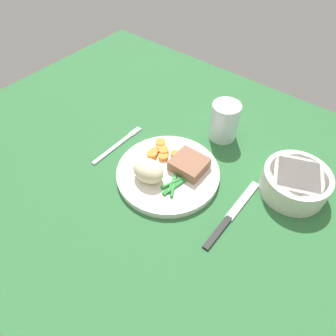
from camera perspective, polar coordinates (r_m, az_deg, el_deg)
name	(u,v)px	position (r cm, az deg, el deg)	size (l,w,h in cm)	color
dining_table	(169,169)	(73.19, 0.22, -0.18)	(120.00, 90.00, 2.00)	#2D6B38
dinner_plate	(168,173)	(69.95, 0.00, -0.98)	(23.52, 23.52, 1.60)	white
meat_portion	(189,164)	(69.14, 3.98, 0.72)	(7.44, 6.91, 2.57)	#936047
mashed_potatoes	(148,171)	(66.39, -3.72, -0.49)	(7.41, 5.58, 4.76)	beige
carrot_slices	(161,151)	(72.94, -1.26, 3.25)	(6.95, 6.59, 1.28)	orange
green_beans	(174,184)	(66.49, 1.10, -3.01)	(4.05, 6.90, 0.80)	#2D8C38
fork	(118,145)	(78.20, -9.41, 4.28)	(1.44, 16.60, 0.40)	silver
knife	(231,215)	(65.25, 11.74, -8.60)	(1.70, 20.50, 0.64)	black
water_glass	(224,123)	(78.39, 10.42, 8.26)	(7.08, 7.08, 9.78)	silver
salad_bowl	(295,181)	(70.69, 22.69, -2.34)	(14.20, 14.20, 5.76)	silver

